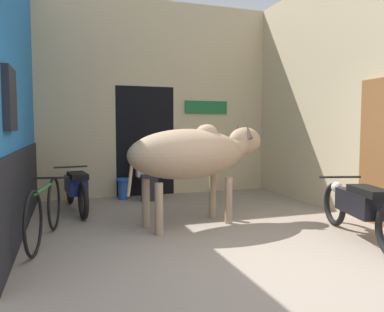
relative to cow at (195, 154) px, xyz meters
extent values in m
plane|color=gray|center=(0.10, -1.79, -1.03)|extent=(30.00, 30.00, 0.00)
cube|color=#236BAD|center=(-2.40, 0.39, 0.97)|extent=(0.18, 4.36, 4.00)
cube|color=black|center=(-2.30, 0.39, -0.47)|extent=(0.03, 4.36, 1.12)
cube|color=black|center=(-2.28, -0.83, 0.65)|extent=(0.08, 0.56, 0.64)
cube|color=#C6B289|center=(0.10, 2.66, 2.10)|extent=(4.81, 0.18, 1.76)
cube|color=#C6B289|center=(-1.55, 2.66, 0.09)|extent=(1.51, 0.18, 2.25)
cube|color=#C6B289|center=(1.46, 2.66, 0.09)|extent=(2.09, 0.18, 2.25)
cube|color=black|center=(-0.19, 3.02, 0.09)|extent=(1.21, 0.90, 2.25)
cube|color=#196633|center=(1.14, 2.55, 0.81)|extent=(0.96, 0.03, 0.27)
cube|color=#C6B289|center=(2.59, 0.39, 0.97)|extent=(0.18, 4.36, 4.00)
ellipsoid|color=tan|center=(-0.11, -0.02, 0.00)|extent=(1.94, 1.13, 0.71)
ellipsoid|color=tan|center=(0.20, 0.05, 0.29)|extent=(0.39, 0.37, 0.26)
cylinder|color=tan|center=(0.71, 0.16, 0.05)|extent=(0.53, 0.43, 0.47)
ellipsoid|color=tan|center=(0.89, 0.20, 0.17)|extent=(0.63, 0.47, 0.42)
cylinder|color=tan|center=(-0.95, -0.21, -0.22)|extent=(0.14, 0.07, 0.61)
cylinder|color=tan|center=(0.40, 0.30, -0.69)|extent=(0.11, 0.11, 0.68)
cylinder|color=tan|center=(0.49, -0.10, -0.69)|extent=(0.11, 0.11, 0.68)
cylinder|color=tan|center=(-0.70, 0.05, -0.69)|extent=(0.11, 0.11, 0.68)
cylinder|color=tan|center=(-0.61, -0.35, -0.69)|extent=(0.11, 0.11, 0.68)
cone|color=#473D33|center=(0.81, 0.33, 0.32)|extent=(0.11, 0.18, 0.26)
cone|color=#473D33|center=(0.87, 0.05, 0.32)|extent=(0.11, 0.18, 0.26)
torus|color=black|center=(1.87, -0.69, -0.72)|extent=(0.24, 0.61, 0.61)
cube|color=black|center=(1.69, -1.37, -0.56)|extent=(0.47, 0.82, 0.28)
cube|color=black|center=(1.63, -1.57, -0.38)|extent=(0.41, 0.66, 0.09)
cylinder|color=black|center=(1.83, -0.84, -0.31)|extent=(0.57, 0.18, 0.03)
sphere|color=silver|center=(1.86, -0.74, -0.46)|extent=(0.15, 0.15, 0.15)
torus|color=black|center=(-1.51, 0.81, -0.74)|extent=(0.16, 0.59, 0.58)
torus|color=black|center=(-1.69, 2.16, -0.74)|extent=(0.16, 0.59, 0.58)
cube|color=navy|center=(-1.60, 1.49, -0.59)|extent=(0.38, 0.78, 0.28)
cube|color=black|center=(-1.58, 1.28, -0.41)|extent=(0.34, 0.63, 0.09)
cylinder|color=black|center=(-1.67, 2.01, -0.33)|extent=(0.58, 0.11, 0.03)
sphere|color=silver|center=(-1.68, 2.11, -0.49)|extent=(0.15, 0.15, 0.15)
torus|color=black|center=(-2.10, -0.73, -0.66)|extent=(0.16, 0.73, 0.73)
torus|color=black|center=(-1.91, 0.35, -0.66)|extent=(0.16, 0.73, 0.73)
cylinder|color=green|center=(-2.01, -0.19, -0.37)|extent=(0.18, 0.89, 0.03)
cylinder|color=black|center=(-1.93, 0.25, -0.30)|extent=(0.44, 0.10, 0.03)
cube|color=#282833|center=(-0.24, 1.94, -0.83)|extent=(0.31, 0.14, 0.41)
cube|color=#282833|center=(-0.24, 2.03, -0.57)|extent=(0.31, 0.32, 0.11)
cube|color=beige|center=(-0.24, 2.10, -0.30)|extent=(0.44, 0.20, 0.55)
sphere|color=#937051|center=(-0.24, 2.10, 0.07)|extent=(0.20, 0.20, 0.20)
cylinder|color=#2856B2|center=(-0.69, 2.28, -0.84)|extent=(0.21, 0.21, 0.37)
cylinder|color=#2856B2|center=(-0.69, 2.28, -0.64)|extent=(0.29, 0.29, 0.04)
camera|label=1|loc=(-1.74, -5.04, 0.36)|focal=35.00mm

